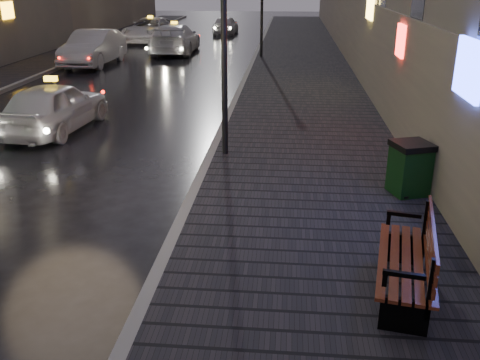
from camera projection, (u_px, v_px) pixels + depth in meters
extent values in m
plane|color=black|center=(45.00, 293.00, 7.49)|extent=(120.00, 120.00, 0.00)
cube|color=black|center=(301.00, 62.00, 26.63)|extent=(4.60, 58.00, 0.15)
cube|color=slate|center=(253.00, 61.00, 26.84)|extent=(0.20, 58.00, 0.15)
cube|color=black|center=(57.00, 58.00, 27.70)|extent=(2.40, 58.00, 0.15)
cube|color=slate|center=(81.00, 59.00, 27.59)|extent=(0.20, 58.00, 0.15)
cylinder|color=black|center=(224.00, 47.00, 11.95)|extent=(0.14, 0.14, 5.00)
cylinder|color=black|center=(262.00, 6.00, 26.81)|extent=(0.14, 0.14, 5.00)
cube|color=black|center=(404.00, 315.00, 6.36)|extent=(0.58, 0.18, 0.46)
cube|color=black|center=(431.00, 290.00, 6.15)|extent=(0.08, 0.08, 0.80)
cube|color=black|center=(404.00, 275.00, 6.17)|extent=(0.48, 0.15, 0.06)
cube|color=black|center=(404.00, 249.00, 7.90)|extent=(0.58, 0.18, 0.46)
cube|color=black|center=(425.00, 226.00, 7.69)|extent=(0.08, 0.08, 0.80)
cube|color=black|center=(404.00, 214.00, 7.72)|extent=(0.48, 0.15, 0.06)
cube|color=#45180E|center=(406.00, 261.00, 7.04)|extent=(1.09, 2.17, 0.05)
cube|color=#45180E|center=(431.00, 241.00, 6.85)|extent=(0.43, 2.04, 0.46)
cube|color=black|center=(409.00, 171.00, 10.35)|extent=(0.80, 0.80, 0.92)
cube|color=black|center=(412.00, 145.00, 10.16)|extent=(0.86, 0.86, 0.12)
imported|color=silver|center=(54.00, 107.00, 14.93)|extent=(2.03, 4.29, 1.42)
imported|color=#A7A6AE|center=(93.00, 48.00, 25.81)|extent=(1.85, 5.04, 1.65)
imported|color=silver|center=(175.00, 39.00, 29.60)|extent=(2.39, 5.55, 1.59)
imported|color=silver|center=(151.00, 30.00, 34.72)|extent=(3.17, 5.69, 1.50)
imported|color=#A7A8B0|center=(226.00, 25.00, 39.08)|extent=(1.66, 3.89, 1.31)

